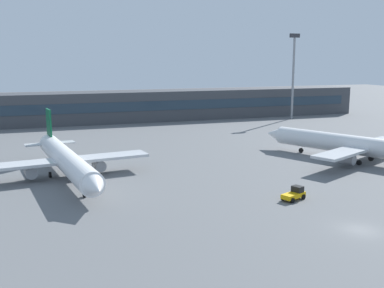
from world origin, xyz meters
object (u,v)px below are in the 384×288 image
object	(u,v)px
airplane_mid	(67,161)
baggage_tug_yellow	(294,194)
floodlight_tower_west	(293,70)
airplane_near	(355,145)

from	to	relation	value
airplane_mid	baggage_tug_yellow	bearing A→B (deg)	-37.31
airplane_mid	baggage_tug_yellow	distance (m)	35.19
baggage_tug_yellow	floodlight_tower_west	world-z (taller)	floodlight_tower_west
baggage_tug_yellow	floodlight_tower_west	xyz separation A→B (m)	(44.71, 74.33, 14.33)
floodlight_tower_west	airplane_mid	bearing A→B (deg)	-143.86
airplane_near	floodlight_tower_west	world-z (taller)	floodlight_tower_west
airplane_mid	floodlight_tower_west	xyz separation A→B (m)	(72.64, 53.04, 12.21)
floodlight_tower_west	airplane_near	bearing A→B (deg)	-110.67
airplane_mid	floodlight_tower_west	size ratio (longest dim) A/B	1.48
baggage_tug_yellow	airplane_mid	bearing A→B (deg)	142.69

